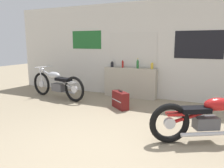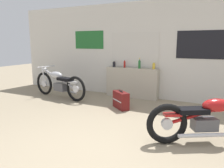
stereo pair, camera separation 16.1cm
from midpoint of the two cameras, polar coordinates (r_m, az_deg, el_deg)
name	(u,v)px [view 1 (the left image)]	position (r m, az deg, el deg)	size (l,w,h in m)	color
ground_plane	(97,155)	(3.39, -5.30, -17.97)	(24.00, 24.00, 0.00)	gray
wall_back	(158,51)	(6.43, 11.11, 8.55)	(10.00, 0.07, 2.80)	silver
sill_counter	(130,83)	(6.58, 4.07, 0.37)	(1.59, 0.28, 0.89)	#B7AD99
bottle_leftmost	(112,64)	(6.73, -0.67, 5.22)	(0.09, 0.09, 0.20)	black
bottle_left_center	(123,64)	(6.58, 2.12, 5.29)	(0.06, 0.06, 0.25)	maroon
bottle_center	(138,64)	(6.39, 5.99, 5.25)	(0.07, 0.07, 0.30)	#23662D
bottle_right_center	(152,66)	(6.32, 9.69, 4.76)	(0.08, 0.08, 0.21)	gold
motorcycle_red	(210,118)	(3.96, 23.23, -8.13)	(1.83, 1.13, 0.83)	black
motorcycle_silver	(57,84)	(6.65, -14.85, 0.10)	(2.10, 0.64, 0.92)	black
hard_case_darkred	(120,100)	(5.48, 1.35, -4.20)	(0.54, 0.50, 0.45)	maroon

